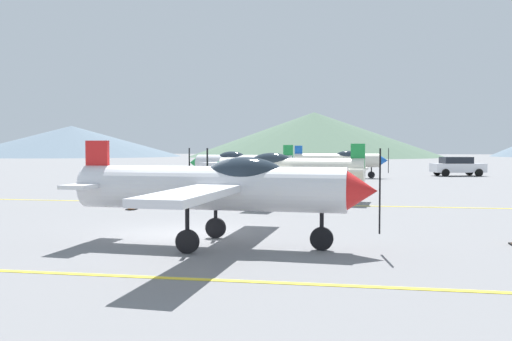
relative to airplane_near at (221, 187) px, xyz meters
The scene contains 11 objects.
ground_plane 2.21m from the airplane_near, 137.20° to the left, with size 400.00×400.00×0.00m, color slate.
apron_line_near 3.83m from the airplane_near, 110.25° to the right, with size 80.00×0.16×0.01m, color yellow.
apron_line_far 9.93m from the airplane_near, 97.17° to the left, with size 80.00×0.16×0.01m, color yellow.
airplane_near is the anchor object (origin of this frame).
airplane_mid 11.53m from the airplane_near, 89.37° to the left, with size 7.49×8.60×2.57m.
airplane_far 21.73m from the airplane_near, 100.46° to the left, with size 7.52×8.56×2.57m.
airplane_back 30.48m from the airplane_near, 85.69° to the left, with size 7.45×8.58×2.57m.
car_sedan 37.41m from the airplane_near, 71.17° to the left, with size 4.59×2.73×1.62m.
traffic_cone_front 8.70m from the airplane_near, 127.26° to the left, with size 0.36×0.36×0.59m.
hill_left 149.17m from the airplane_near, 120.18° to the left, with size 62.13×62.13×8.65m, color slate.
hill_centerleft 134.26m from the airplane_near, 92.83° to the left, with size 68.23×68.23×12.05m, color #4C6651.
Camera 1 is at (4.29, -13.77, 2.38)m, focal length 37.78 mm.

